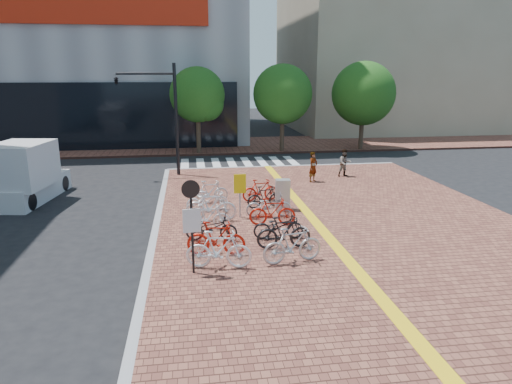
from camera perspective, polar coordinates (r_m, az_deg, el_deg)
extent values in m
plane|color=black|center=(16.10, 1.66, -5.93)|extent=(120.00, 120.00, 0.00)
cube|color=brown|center=(12.65, 19.67, -12.50)|extent=(14.00, 34.00, 0.15)
cube|color=yellow|center=(12.20, 15.44, -12.77)|extent=(0.40, 34.00, 0.01)
cube|color=gray|center=(11.40, -14.58, -15.23)|extent=(0.25, 34.00, 0.15)
cube|color=gray|center=(27.99, 3.47, 3.14)|extent=(14.00, 0.25, 0.15)
cube|color=brown|center=(36.37, -4.09, 5.82)|extent=(70.00, 8.00, 0.15)
cube|color=gray|center=(51.29, 16.21, 17.88)|extent=(20.00, 18.00, 18.00)
cube|color=silver|center=(29.39, -8.89, 3.41)|extent=(0.50, 4.00, 0.01)
cube|color=silver|center=(29.40, -6.94, 3.48)|extent=(0.50, 4.00, 0.01)
cube|color=silver|center=(29.44, -4.99, 3.55)|extent=(0.50, 4.00, 0.01)
cube|color=silver|center=(29.51, -3.05, 3.61)|extent=(0.50, 4.00, 0.01)
cube|color=silver|center=(29.61, -1.12, 3.67)|extent=(0.50, 4.00, 0.01)
cube|color=silver|center=(29.75, 0.79, 3.72)|extent=(0.50, 4.00, 0.01)
cube|color=silver|center=(29.93, 2.69, 3.77)|extent=(0.50, 4.00, 0.01)
cube|color=silver|center=(30.13, 4.56, 3.82)|extent=(0.50, 4.00, 0.01)
cylinder|color=#38281E|center=(32.62, -7.20, 7.15)|extent=(0.32, 0.32, 2.60)
sphere|color=#194714|center=(32.38, -7.36, 11.98)|extent=(3.80, 3.80, 3.80)
sphere|color=#194714|center=(32.13, -6.22, 10.92)|extent=(2.40, 2.40, 2.40)
cylinder|color=#38281E|center=(33.28, 3.27, 7.39)|extent=(0.32, 0.32, 2.60)
sphere|color=#194714|center=(33.05, 3.34, 12.13)|extent=(4.20, 4.20, 4.20)
sphere|color=#194714|center=(32.91, 4.47, 11.05)|extent=(2.40, 2.40, 2.40)
cylinder|color=#38281E|center=(34.98, 13.03, 7.40)|extent=(0.32, 0.32, 2.60)
sphere|color=#194714|center=(34.75, 13.29, 11.90)|extent=(4.60, 4.60, 4.60)
sphere|color=#194714|center=(34.73, 14.35, 10.84)|extent=(2.40, 2.40, 2.40)
imported|color=white|center=(13.30, -4.68, -7.20)|extent=(1.98, 0.86, 1.15)
imported|color=#B51A0C|center=(14.25, -5.02, -5.79)|extent=(1.89, 0.81, 1.10)
imported|color=black|center=(15.49, -5.60, -4.45)|extent=(1.84, 0.93, 0.92)
imported|color=white|center=(16.55, -6.04, -3.13)|extent=(1.61, 0.54, 0.96)
imported|color=white|center=(17.52, -5.65, -1.74)|extent=(2.02, 0.88, 1.17)
imported|color=white|center=(18.82, -6.12, -1.01)|extent=(1.79, 0.82, 0.91)
imported|color=silver|center=(19.97, -5.82, 0.05)|extent=(1.71, 0.73, 1.00)
imported|color=#B3B3B8|center=(13.68, 4.57, -6.63)|extent=(1.93, 0.85, 1.12)
imported|color=black|center=(14.77, 3.51, -5.06)|extent=(1.79, 0.54, 1.07)
imported|color=black|center=(15.61, 2.82, -4.29)|extent=(1.75, 0.72, 0.90)
imported|color=red|center=(16.94, 2.08, -2.48)|extent=(1.78, 0.67, 1.04)
imported|color=#A3A3A7|center=(17.92, 1.61, -1.67)|extent=(1.83, 0.73, 0.94)
imported|color=black|center=(19.13, 1.15, -0.60)|extent=(1.63, 0.73, 0.95)
imported|color=#B0180C|center=(20.16, 0.54, 0.25)|extent=(1.69, 0.72, 0.98)
imported|color=gray|center=(23.86, 7.16, 3.14)|extent=(0.68, 0.65, 1.57)
imported|color=#474B59|center=(25.39, 11.05, 3.59)|extent=(0.79, 0.64, 1.50)
cube|color=#B7B6BC|center=(18.84, 3.34, -0.34)|extent=(0.63, 0.48, 1.28)
cylinder|color=#B7B7BC|center=(17.77, -2.03, -0.55)|extent=(0.07, 0.07, 1.70)
cube|color=yellow|center=(17.59, -2.02, 1.04)|extent=(0.47, 0.05, 0.76)
cylinder|color=black|center=(12.82, -8.00, -4.45)|extent=(0.08, 0.08, 2.70)
cylinder|color=black|center=(12.45, -8.18, 0.37)|extent=(0.50, 0.11, 0.50)
cube|color=silver|center=(12.70, -8.03, -3.57)|extent=(0.49, 0.11, 0.67)
cylinder|color=black|center=(25.43, -9.93, 8.82)|extent=(0.18, 0.18, 6.02)
cylinder|color=black|center=(25.39, -13.68, 14.19)|extent=(3.01, 0.12, 0.12)
imported|color=black|center=(25.57, -17.09, 13.29)|extent=(0.27, 1.25, 0.50)
cube|color=silver|center=(23.37, -26.56, 0.27)|extent=(2.71, 4.99, 0.95)
cube|color=silver|center=(24.34, -25.45, 3.71)|extent=(2.29, 2.29, 1.37)
cube|color=silver|center=(22.38, -27.90, 2.99)|extent=(2.54, 3.24, 1.89)
cylinder|color=black|center=(25.25, -26.66, 0.99)|extent=(0.34, 0.76, 0.74)
cylinder|color=black|center=(24.48, -22.93, 1.01)|extent=(0.34, 0.76, 0.74)
cylinder|color=black|center=(21.54, -26.39, -1.12)|extent=(0.34, 0.76, 0.74)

